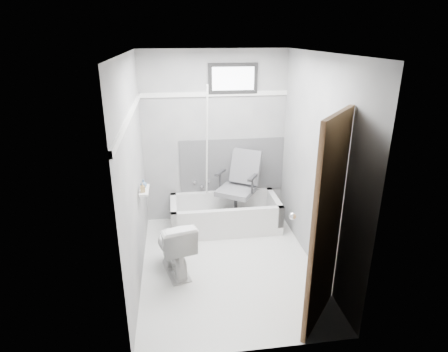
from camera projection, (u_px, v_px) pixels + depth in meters
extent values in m
plane|color=white|center=(228.00, 265.00, 4.45)|extent=(2.60, 2.60, 0.00)
plane|color=silver|center=(229.00, 53.00, 3.60)|extent=(2.60, 2.60, 0.00)
cube|color=slate|center=(215.00, 139.00, 5.23)|extent=(2.00, 0.02, 2.40)
cube|color=slate|center=(254.00, 228.00, 2.82)|extent=(2.00, 0.02, 2.40)
cube|color=slate|center=(134.00, 175.00, 3.90)|extent=(0.02, 2.60, 2.40)
cube|color=slate|center=(317.00, 166.00, 4.15)|extent=(0.02, 2.60, 2.40)
imported|color=silver|center=(174.00, 246.00, 4.22)|extent=(0.54, 0.75, 0.67)
cube|color=#4C4C4F|center=(232.00, 165.00, 5.39)|extent=(1.50, 0.02, 0.78)
cube|color=white|center=(214.00, 94.00, 4.99)|extent=(2.00, 0.02, 0.06)
cube|color=white|center=(130.00, 116.00, 3.68)|extent=(0.02, 2.60, 0.06)
cylinder|color=white|center=(207.00, 155.00, 5.04)|extent=(0.02, 0.47, 1.90)
cube|color=silver|center=(144.00, 190.00, 4.27)|extent=(0.10, 0.32, 0.02)
imported|color=#A18350|center=(143.00, 188.00, 4.17)|extent=(0.06, 0.06, 0.11)
imported|color=slate|center=(143.00, 183.00, 4.31)|extent=(0.11, 0.11, 0.10)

